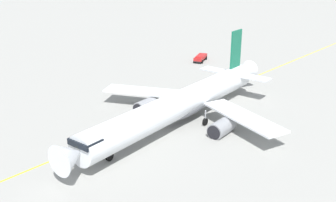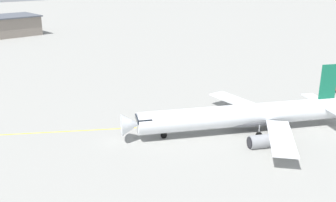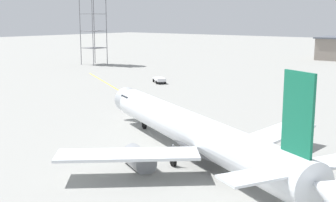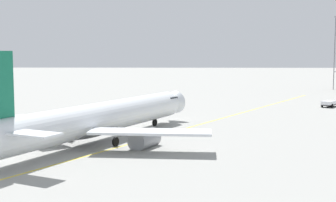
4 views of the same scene
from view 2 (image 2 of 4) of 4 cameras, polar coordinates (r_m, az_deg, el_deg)
ground_plane at (r=72.41m, az=13.69°, el=-3.86°), size 600.00×600.00×0.00m
airliner_main at (r=69.41m, az=11.18°, el=-2.20°), size 40.27×28.60×11.48m
taxiway_centreline at (r=73.41m, az=8.65°, el=-3.19°), size 133.77×77.31×0.01m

